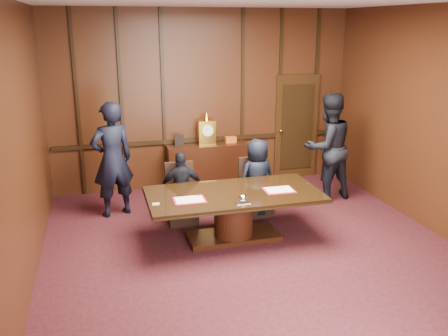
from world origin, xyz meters
The scene contains 13 objects.
room centered at (0.07, 0.14, 1.72)m, with size 7.00×7.04×3.50m.
sideboard centered at (0.00, 3.26, 0.49)m, with size 1.60×0.45×1.54m.
conference_table centered at (-0.16, 0.79, 0.51)m, with size 2.62×1.32×0.76m.
folder_left centered at (-0.87, 0.62, 0.77)m, with size 0.46×0.34×0.02m.
folder_right centered at (0.53, 0.69, 0.77)m, with size 0.47×0.35×0.02m.
inkstand centered at (-0.16, 0.34, 0.81)m, with size 0.20×0.14×0.12m.
notepad centered at (-1.36, 0.59, 0.77)m, with size 0.10×0.07×0.01m, color #DACA6B.
chair_left centered at (-0.81, 1.66, 0.29)m, with size 0.48×0.48×0.99m.
chair_right centered at (0.49, 1.66, 0.29)m, with size 0.54×0.54×0.99m.
signatory_left centered at (-0.81, 1.59, 0.61)m, with size 0.72×0.30×1.23m, color black.
signatory_right centered at (0.49, 1.59, 0.68)m, with size 0.67×0.43×1.36m, color black.
witness_left centered at (-1.87, 2.27, 0.99)m, with size 0.72×0.47×1.98m, color black.
witness_right centered at (2.03, 2.06, 1.00)m, with size 0.98×0.76×2.01m, color black.
Camera 1 is at (-2.05, -5.66, 3.19)m, focal length 38.00 mm.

